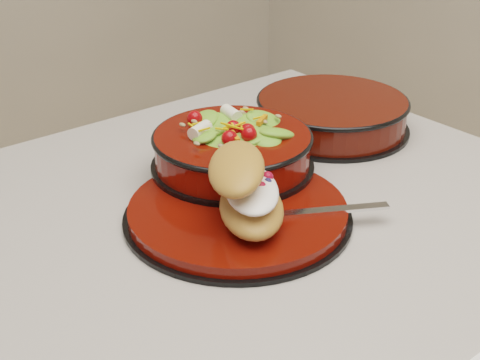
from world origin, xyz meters
TOP-DOWN VIEW (x-y plane):
  - dinner_plate at (0.17, -0.02)m, footprint 0.28×0.28m
  - salad_bowl at (0.23, 0.07)m, footprint 0.22×0.22m
  - croissant at (0.16, -0.05)m, footprint 0.14×0.17m
  - fork at (0.22, -0.09)m, footprint 0.16×0.10m
  - extra_bowl at (0.46, 0.10)m, footprint 0.25×0.25m

SIDE VIEW (x-z plane):
  - dinner_plate at x=0.17m, z-range 0.90..0.92m
  - fork at x=0.22m, z-range 0.92..0.92m
  - extra_bowl at x=0.46m, z-range 0.90..0.96m
  - salad_bowl at x=0.23m, z-range 0.91..1.00m
  - croissant at x=0.16m, z-range 0.92..1.00m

